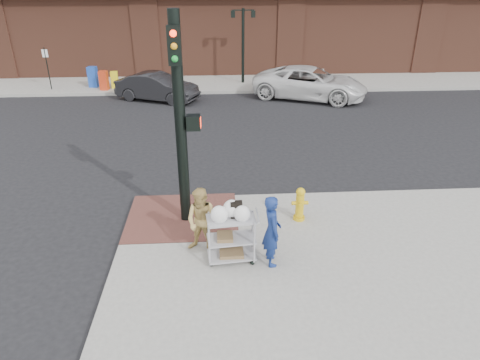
{
  "coord_description": "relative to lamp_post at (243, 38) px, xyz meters",
  "views": [
    {
      "loc": [
        0.28,
        -8.68,
        5.77
      ],
      "look_at": [
        0.87,
        0.69,
        1.25
      ],
      "focal_mm": 32.0,
      "sensor_mm": 36.0,
      "label": 1
    }
  ],
  "objects": [
    {
      "name": "parking_sign",
      "position": [
        -10.5,
        -1.0,
        -1.37
      ],
      "size": [
        0.05,
        0.05,
        2.2
      ],
      "primitive_type": "cylinder",
      "color": "black",
      "rests_on": "sidewalk_far"
    },
    {
      "name": "traffic_signal_pole",
      "position": [
        -2.48,
        -15.23,
        0.21
      ],
      "size": [
        0.61,
        0.51,
        5.0
      ],
      "color": "black",
      "rests_on": "sidewalk_near"
    },
    {
      "name": "sedan_dark",
      "position": [
        -4.54,
        -3.11,
        -1.93
      ],
      "size": [
        4.4,
        2.96,
        1.37
      ],
      "primitive_type": "imported",
      "rotation": [
        0.0,
        0.0,
        1.17
      ],
      "color": "black",
      "rests_on": "ground"
    },
    {
      "name": "brick_curb_ramp",
      "position": [
        -2.6,
        -15.1,
        -2.46
      ],
      "size": [
        2.8,
        2.4,
        0.01
      ],
      "primitive_type": "cube",
      "color": "brown",
      "rests_on": "sidewalk_near"
    },
    {
      "name": "sidewalk_far",
      "position": [
        10.5,
        16.0,
        -2.54
      ],
      "size": [
        65.0,
        36.0,
        0.15
      ],
      "primitive_type": "cube",
      "color": "gray",
      "rests_on": "ground"
    },
    {
      "name": "newsbox_red",
      "position": [
        -7.58,
        -1.28,
        -1.97
      ],
      "size": [
        0.46,
        0.42,
        1.0
      ],
      "primitive_type": "cube",
      "rotation": [
        0.0,
        0.0,
        -0.1
      ],
      "color": "red",
      "rests_on": "sidewalk_far"
    },
    {
      "name": "utility_cart",
      "position": [
        -1.42,
        -17.02,
        -1.83
      ],
      "size": [
        1.06,
        0.66,
        1.4
      ],
      "color": "#9E9EA3",
      "rests_on": "sidewalk_near"
    },
    {
      "name": "ground",
      "position": [
        -2.0,
        -16.0,
        -2.62
      ],
      "size": [
        220.0,
        220.0,
        0.0
      ],
      "primitive_type": "plane",
      "color": "black",
      "rests_on": "ground"
    },
    {
      "name": "woman_blue",
      "position": [
        -0.58,
        -17.17,
        -1.67
      ],
      "size": [
        0.44,
        0.62,
        1.6
      ],
      "primitive_type": "imported",
      "rotation": [
        0.0,
        0.0,
        1.67
      ],
      "color": "navy",
      "rests_on": "sidewalk_near"
    },
    {
      "name": "pedestrian_tan",
      "position": [
        -2.04,
        -16.64,
        -1.7
      ],
      "size": [
        0.91,
        0.82,
        1.54
      ],
      "primitive_type": "imported",
      "rotation": [
        0.0,
        0.0,
        -0.39
      ],
      "color": "tan",
      "rests_on": "sidewalk_near"
    },
    {
      "name": "newsbox_yellow",
      "position": [
        -7.09,
        -0.9,
        -2.02
      ],
      "size": [
        0.41,
        0.38,
        0.89
      ],
      "primitive_type": "cube",
      "rotation": [
        0.0,
        0.0,
        0.12
      ],
      "color": "yellow",
      "rests_on": "sidewalk_far"
    },
    {
      "name": "minivan_white",
      "position": [
        3.22,
        -3.19,
        -1.82
      ],
      "size": [
        6.29,
        4.7,
        1.59
      ],
      "primitive_type": "imported",
      "rotation": [
        0.0,
        0.0,
        1.16
      ],
      "color": "silver",
      "rests_on": "ground"
    },
    {
      "name": "newsbox_blue",
      "position": [
        -8.32,
        -0.58,
        -1.92
      ],
      "size": [
        0.51,
        0.47,
        1.1
      ],
      "primitive_type": "cube",
      "rotation": [
        0.0,
        0.0,
        -0.11
      ],
      "color": "#1B46AF",
      "rests_on": "sidewalk_far"
    },
    {
      "name": "fire_hydrant",
      "position": [
        0.36,
        -15.42,
        -2.02
      ],
      "size": [
        0.42,
        0.29,
        0.89
      ],
      "color": "gold",
      "rests_on": "sidewalk_near"
    },
    {
      "name": "lamp_post",
      "position": [
        0.0,
        0.0,
        0.0
      ],
      "size": [
        1.32,
        0.22,
        4.0
      ],
      "color": "black",
      "rests_on": "sidewalk_far"
    }
  ]
}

